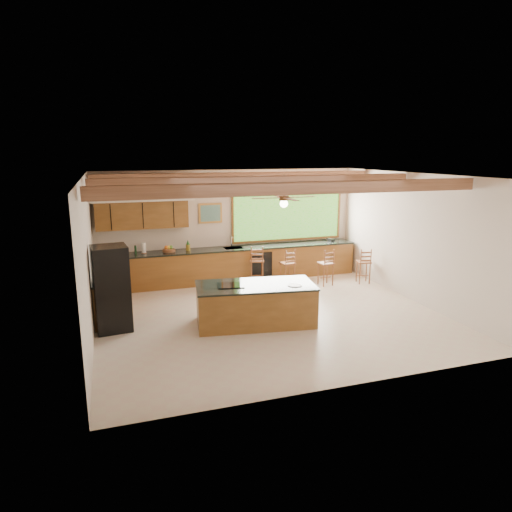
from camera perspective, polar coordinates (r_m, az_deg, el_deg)
name	(u,v)px	position (r m, az deg, el deg)	size (l,w,h in m)	color
ground	(269,315)	(9.98, 1.69, -7.43)	(7.20, 7.20, 0.00)	beige
room_shell	(253,211)	(10.00, -0.41, 5.70)	(7.27, 6.54, 3.02)	beige
counter_run	(207,270)	(11.95, -6.11, -1.73)	(7.12, 3.10, 1.22)	brown
island	(255,304)	(9.39, -0.09, -6.02)	(2.54, 1.46, 0.85)	brown
refrigerator	(111,289)	(9.39, -17.62, -3.90)	(0.73, 0.71, 1.70)	black
bar_stool_a	(257,261)	(12.13, 0.19, -0.68)	(0.46, 0.46, 1.05)	brown
bar_stool_b	(288,264)	(12.10, 4.05, -0.99)	(0.38, 0.38, 0.96)	brown
bar_stool_c	(327,264)	(12.13, 8.84, -1.00)	(0.39, 0.39, 0.99)	brown
bar_stool_d	(365,263)	(12.54, 13.43, -0.82)	(0.41, 0.41, 0.96)	brown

